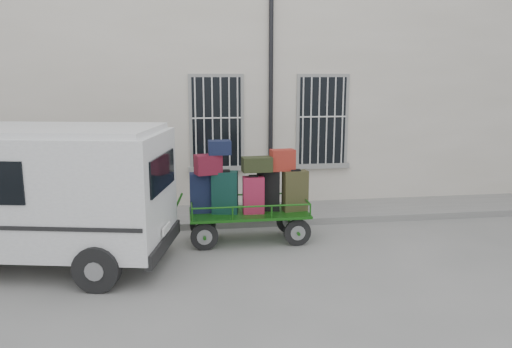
% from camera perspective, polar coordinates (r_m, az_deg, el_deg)
% --- Properties ---
extents(ground, '(80.00, 80.00, 0.00)m').
position_cam_1_polar(ground, '(10.05, -0.83, -8.48)').
color(ground, slate).
rests_on(ground, ground).
extents(building, '(24.00, 5.15, 6.00)m').
position_cam_1_polar(building, '(14.94, -3.69, 9.67)').
color(building, beige).
rests_on(building, ground).
extents(sidewalk, '(24.00, 1.70, 0.15)m').
position_cam_1_polar(sidewalk, '(12.11, -2.21, -4.68)').
color(sidewalk, slate).
rests_on(sidewalk, ground).
extents(luggage_cart, '(2.87, 1.11, 2.12)m').
position_cam_1_polar(luggage_cart, '(10.19, -1.00, -2.19)').
color(luggage_cart, black).
rests_on(luggage_cart, ground).
extents(van, '(5.31, 3.09, 2.52)m').
position_cam_1_polar(van, '(9.68, -24.83, -1.42)').
color(van, silver).
rests_on(van, ground).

